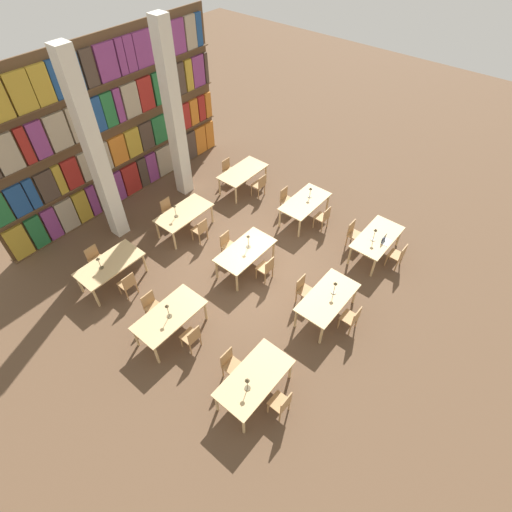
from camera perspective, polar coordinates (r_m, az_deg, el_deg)
ground_plane at (r=12.50m, az=-0.98°, el=-1.64°), size 40.00×40.00×0.00m
bookshelf_bank at (r=14.64m, az=-19.87°, el=16.56°), size 9.16×0.35×5.50m
pillar_left at (r=12.73m, az=-21.96°, el=13.31°), size 0.45×0.45×6.00m
pillar_center at (r=14.16m, az=-11.66°, el=19.03°), size 0.45×0.45×6.00m
reading_table_0 at (r=9.58m, az=-0.20°, el=-17.17°), size 1.90×0.97×0.78m
chair_0 at (r=9.58m, az=3.64°, el=-20.26°), size 0.42×0.40×0.89m
chair_1 at (r=10.02m, az=-3.66°, el=-15.11°), size 0.42×0.40×0.89m
desk_lamp_0 at (r=9.13m, az=-1.25°, el=-17.59°), size 0.14×0.14×0.43m
reading_table_1 at (r=10.99m, az=10.19°, el=-6.03°), size 1.90×0.97×0.78m
chair_2 at (r=11.00m, az=13.48°, el=-8.60°), size 0.42×0.40×0.89m
chair_3 at (r=11.38m, az=6.82°, el=-4.73°), size 0.42×0.40×0.89m
desk_lamp_1 at (r=10.83m, az=11.23°, el=-4.19°), size 0.14×0.14×0.43m
reading_table_2 at (r=12.96m, az=16.90°, el=2.40°), size 1.90×0.97×0.78m
chair_4 at (r=12.94m, az=19.61°, el=0.14°), size 0.42×0.40×0.89m
chair_5 at (r=13.27m, az=13.77°, el=3.19°), size 0.42×0.40×0.89m
desk_lamp_2 at (r=12.56m, az=16.63°, el=3.22°), size 0.14×0.14×0.45m
laptop at (r=12.78m, az=18.03°, el=2.07°), size 0.32×0.22×0.21m
reading_table_3 at (r=10.72m, az=-12.23°, el=-8.44°), size 1.90×0.97×0.78m
chair_6 at (r=10.51m, az=-9.19°, el=-11.32°), size 0.42×0.40×0.89m
chair_7 at (r=11.30m, az=-14.63°, el=-6.90°), size 0.42×0.40×0.89m
desk_lamp_3 at (r=10.36m, az=-12.53°, el=-7.35°), size 0.14×0.14×0.49m
reading_table_4 at (r=12.00m, az=-1.51°, el=0.59°), size 1.90×0.97×0.78m
chair_8 at (r=11.83m, az=1.47°, el=-1.70°), size 0.42×0.40×0.89m
chair_9 at (r=12.54m, az=-4.05°, el=1.62°), size 0.42×0.40×0.89m
desk_lamp_4 at (r=11.80m, az=-1.12°, el=2.44°), size 0.14×0.14×0.49m
reading_table_5 at (r=13.84m, az=7.01°, el=7.53°), size 1.90×0.97×0.78m
chair_10 at (r=13.67m, az=9.56°, el=5.50°), size 0.42×0.40×0.89m
chair_11 at (r=14.28m, az=4.35°, el=8.11°), size 0.42×0.40×0.89m
desk_lamp_5 at (r=13.83m, az=7.78°, el=9.23°), size 0.14×0.14×0.39m
reading_table_6 at (r=12.36m, az=-20.14°, el=-1.29°), size 1.90×0.97×0.78m
chair_12 at (r=12.00m, az=-17.87°, el=-3.76°), size 0.42×0.40×0.89m
chair_13 at (r=13.02m, az=-21.93°, el=-0.36°), size 0.42×0.40×0.89m
desk_lamp_6 at (r=12.07m, az=-21.57°, el=-0.69°), size 0.14×0.14×0.42m
reading_table_7 at (r=13.49m, az=-10.22°, el=5.90°), size 1.90×0.97×0.78m
chair_14 at (r=13.15m, az=-7.94°, el=3.79°), size 0.42×0.40×0.89m
chair_15 at (r=14.09m, az=-12.38°, el=6.42°), size 0.42×0.40×0.89m
desk_lamp_7 at (r=13.11m, az=-11.52°, el=6.63°), size 0.14×0.14×0.48m
reading_table_8 at (r=15.18m, az=-1.88°, el=11.79°), size 1.90×0.97×0.78m
chair_16 at (r=14.91m, az=0.49°, el=10.13°), size 0.42×0.40×0.89m
chair_17 at (r=15.75m, az=-3.95°, el=12.20°), size 0.42×0.40×0.89m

